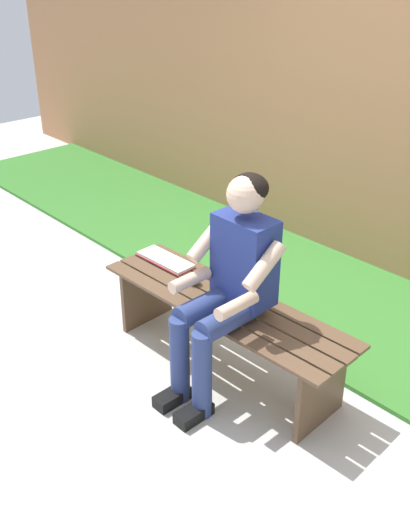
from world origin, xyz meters
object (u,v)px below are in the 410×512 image
object	(u,v)px
person_seated	(228,280)
apple	(194,279)
bench_near	(224,318)
book_open	(165,260)

from	to	relation	value
person_seated	apple	distance (m)	0.46
bench_near	person_seated	world-z (taller)	person_seated
person_seated	apple	bearing A→B (deg)	-15.21
apple	book_open	bearing A→B (deg)	-9.72
bench_near	apple	size ratio (longest dim) A/B	23.77
bench_near	book_open	bearing A→B (deg)	-6.12
person_seated	bench_near	bearing A→B (deg)	-37.36
person_seated	apple	size ratio (longest dim) A/B	18.04
book_open	person_seated	bearing A→B (deg)	165.39
bench_near	book_open	world-z (taller)	book_open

